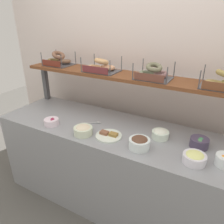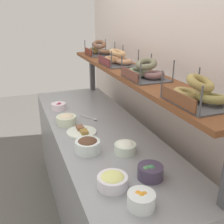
# 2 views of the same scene
# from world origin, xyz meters

# --- Properties ---
(ground_plane) EXTENTS (8.00, 8.00, 0.00)m
(ground_plane) POSITION_xyz_m (0.00, 0.00, 0.00)
(ground_plane) COLOR #595651
(back_wall) EXTENTS (3.43, 0.06, 2.40)m
(back_wall) POSITION_xyz_m (0.00, 0.55, 1.20)
(back_wall) COLOR silver
(back_wall) RESTS_ON ground_plane
(deli_counter) EXTENTS (2.23, 0.70, 0.85)m
(deli_counter) POSITION_xyz_m (0.00, 0.00, 0.42)
(deli_counter) COLOR gray
(deli_counter) RESTS_ON ground_plane
(shelf_riser_left) EXTENTS (0.05, 0.05, 0.40)m
(shelf_riser_left) POSITION_xyz_m (-1.05, 0.27, 1.05)
(shelf_riser_left) COLOR #4C4C51
(shelf_riser_left) RESTS_ON deli_counter
(upper_shelf) EXTENTS (2.19, 0.32, 0.03)m
(upper_shelf) POSITION_xyz_m (0.00, 0.27, 1.26)
(upper_shelf) COLOR brown
(upper_shelf) RESTS_ON shelf_riser_left
(bowl_cream_cheese) EXTENTS (0.14, 0.14, 0.08)m
(bowl_cream_cheese) POSITION_xyz_m (0.42, 0.04, 0.89)
(bowl_cream_cheese) COLOR white
(bowl_cream_cheese) RESTS_ON deli_counter
(bowl_chocolate_spread) EXTENTS (0.16, 0.16, 0.10)m
(bowl_chocolate_spread) POSITION_xyz_m (0.33, -0.18, 0.90)
(bowl_chocolate_spread) COLOR white
(bowl_chocolate_spread) RESTS_ON deli_counter
(bowl_potato_salad) EXTENTS (0.16, 0.16, 0.08)m
(bowl_potato_salad) POSITION_xyz_m (-0.17, -0.22, 0.89)
(bowl_potato_salad) COLOR silver
(bowl_potato_salad) RESTS_ON deli_counter
(bowl_egg_salad) EXTENTS (0.16, 0.16, 0.08)m
(bowl_egg_salad) POSITION_xyz_m (0.73, -0.17, 0.89)
(bowl_egg_salad) COLOR white
(bowl_egg_salad) RESTS_ON deli_counter
(bowl_beet_salad) EXTENTS (0.13, 0.13, 0.07)m
(bowl_beet_salad) POSITION_xyz_m (-0.53, -0.22, 0.88)
(bowl_beet_salad) COLOR white
(bowl_beet_salad) RESTS_ON deli_counter
(bowl_veggie_mix) EXTENTS (0.14, 0.14, 0.08)m
(bowl_veggie_mix) POSITION_xyz_m (0.73, 0.05, 0.89)
(bowl_veggie_mix) COLOR #493E57
(bowl_veggie_mix) RESTS_ON deli_counter
(serving_plate_white) EXTENTS (0.22, 0.22, 0.04)m
(serving_plate_white) POSITION_xyz_m (0.04, -0.15, 0.86)
(serving_plate_white) COLOR white
(serving_plate_white) RESTS_ON deli_counter
(serving_spoon_near_plate) EXTENTS (0.16, 0.11, 0.01)m
(serving_spoon_near_plate) POSITION_xyz_m (-0.20, -0.00, 0.86)
(serving_spoon_near_plate) COLOR #B7B7BC
(serving_spoon_near_plate) RESTS_ON deli_counter
(bagel_basket_cinnamon_raisin) EXTENTS (0.28, 0.25, 0.15)m
(bagel_basket_cinnamon_raisin) POSITION_xyz_m (-0.83, 0.28, 1.33)
(bagel_basket_cinnamon_raisin) COLOR #4C4C51
(bagel_basket_cinnamon_raisin) RESTS_ON upper_shelf
(bagel_basket_sesame) EXTENTS (0.32, 0.25, 0.14)m
(bagel_basket_sesame) POSITION_xyz_m (-0.27, 0.26, 1.33)
(bagel_basket_sesame) COLOR #4C4C51
(bagel_basket_sesame) RESTS_ON upper_shelf
(bagel_basket_poppy) EXTENTS (0.30, 0.26, 0.14)m
(bagel_basket_poppy) POSITION_xyz_m (0.26, 0.25, 1.33)
(bagel_basket_poppy) COLOR #4C4C51
(bagel_basket_poppy) RESTS_ON upper_shelf
(bagel_basket_everything) EXTENTS (0.32, 0.26, 0.15)m
(bagel_basket_everything) POSITION_xyz_m (0.80, 0.25, 1.33)
(bagel_basket_everything) COLOR #4C4C51
(bagel_basket_everything) RESTS_ON upper_shelf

